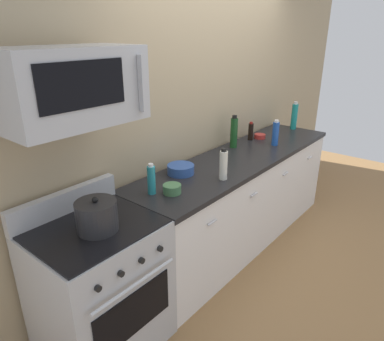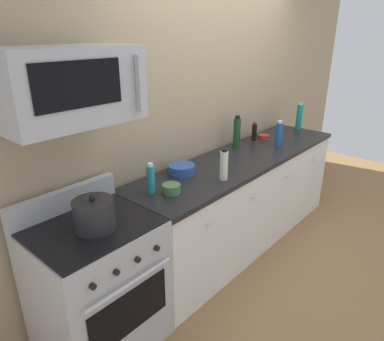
# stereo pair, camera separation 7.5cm
# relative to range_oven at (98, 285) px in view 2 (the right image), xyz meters

# --- Properties ---
(ground_plane) EXTENTS (6.83, 6.83, 0.00)m
(ground_plane) POSITION_rel_range_oven_xyz_m (1.68, -0.00, -0.47)
(ground_plane) COLOR olive
(back_wall) EXTENTS (5.69, 0.10, 2.70)m
(back_wall) POSITION_rel_range_oven_xyz_m (1.68, 0.41, 0.88)
(back_wall) COLOR tan
(back_wall) RESTS_ON ground_plane
(counter_unit) EXTENTS (2.60, 0.66, 0.92)m
(counter_unit) POSITION_rel_range_oven_xyz_m (1.68, -0.00, -0.01)
(counter_unit) COLOR white
(counter_unit) RESTS_ON ground_plane
(range_oven) EXTENTS (0.76, 0.69, 1.07)m
(range_oven) POSITION_rel_range_oven_xyz_m (0.00, 0.00, 0.00)
(range_oven) COLOR #B7BABF
(range_oven) RESTS_ON ground_plane
(microwave) EXTENTS (0.74, 0.44, 0.40)m
(microwave) POSITION_rel_range_oven_xyz_m (0.00, 0.04, 1.28)
(microwave) COLOR #B7BABF
(bottle_sparkling_teal) EXTENTS (0.07, 0.07, 0.33)m
(bottle_sparkling_teal) POSITION_rel_range_oven_xyz_m (2.88, 0.03, 0.61)
(bottle_sparkling_teal) COLOR #197F7A
(bottle_sparkling_teal) RESTS_ON countertop_slab
(bottle_wine_green) EXTENTS (0.07, 0.07, 0.33)m
(bottle_wine_green) POSITION_rel_range_oven_xyz_m (1.84, 0.20, 0.61)
(bottle_wine_green) COLOR #19471E
(bottle_wine_green) RESTS_ON countertop_slab
(bottle_dish_soap) EXTENTS (0.06, 0.06, 0.23)m
(bottle_dish_soap) POSITION_rel_range_oven_xyz_m (0.56, 0.06, 0.56)
(bottle_dish_soap) COLOR teal
(bottle_dish_soap) RESTS_ON countertop_slab
(bottle_soy_sauce_dark) EXTENTS (0.05, 0.05, 0.19)m
(bottle_soy_sauce_dark) POSITION_rel_range_oven_xyz_m (2.17, 0.20, 0.54)
(bottle_soy_sauce_dark) COLOR black
(bottle_soy_sauce_dark) RESTS_ON countertop_slab
(bottle_vinegar_white) EXTENTS (0.06, 0.06, 0.26)m
(bottle_vinegar_white) POSITION_rel_range_oven_xyz_m (1.10, -0.19, 0.57)
(bottle_vinegar_white) COLOR silver
(bottle_vinegar_white) RESTS_ON countertop_slab
(bottle_soda_blue) EXTENTS (0.07, 0.07, 0.26)m
(bottle_soda_blue) POSITION_rel_range_oven_xyz_m (2.17, -0.09, 0.58)
(bottle_soda_blue) COLOR #1E4CA5
(bottle_soda_blue) RESTS_ON countertop_slab
(bowl_red_small) EXTENTS (0.12, 0.12, 0.05)m
(bowl_red_small) POSITION_rel_range_oven_xyz_m (2.29, 0.15, 0.47)
(bowl_red_small) COLOR #B72D28
(bowl_red_small) RESTS_ON countertop_slab
(bowl_green_glaze) EXTENTS (0.13, 0.13, 0.07)m
(bowl_green_glaze) POSITION_rel_range_oven_xyz_m (0.65, -0.05, 0.49)
(bowl_green_glaze) COLOR #477A4C
(bowl_green_glaze) RESTS_ON countertop_slab
(bowl_blue_mixing) EXTENTS (0.22, 0.22, 0.08)m
(bowl_blue_mixing) POSITION_rel_range_oven_xyz_m (0.98, 0.15, 0.49)
(bowl_blue_mixing) COLOR #2D519E
(bowl_blue_mixing) RESTS_ON countertop_slab
(stockpot) EXTENTS (0.24, 0.24, 0.22)m
(stockpot) POSITION_rel_range_oven_xyz_m (0.00, -0.05, 0.55)
(stockpot) COLOR #262628
(stockpot) RESTS_ON range_oven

